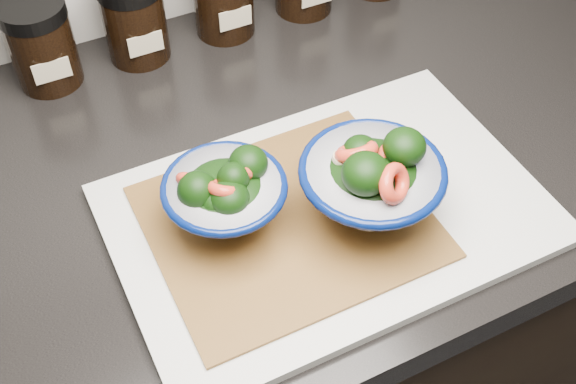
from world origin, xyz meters
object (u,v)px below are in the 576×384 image
cutting_board (328,213)px  bowl_right (372,182)px  bowl_left (225,196)px  spice_jar_b (134,18)px  spice_jar_a (41,44)px

cutting_board → bowl_right: bearing=-35.6°
bowl_left → spice_jar_b: 0.33m
bowl_right → spice_jar_a: bearing=122.3°
cutting_board → spice_jar_a: 0.42m
spice_jar_b → bowl_right: bearing=-72.1°
cutting_board → bowl_left: size_ratio=3.55×
cutting_board → bowl_right: 0.07m
spice_jar_a → bowl_right: bearing=-57.7°
bowl_left → spice_jar_b: spice_jar_b is taller
spice_jar_a → cutting_board: bearing=-59.9°
bowl_right → spice_jar_b: bearing=107.9°
bowl_left → spice_jar_b: bearing=87.5°
bowl_left → spice_jar_a: 0.34m
bowl_right → spice_jar_b: 0.40m
cutting_board → spice_jar_b: (-0.09, 0.36, 0.05)m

